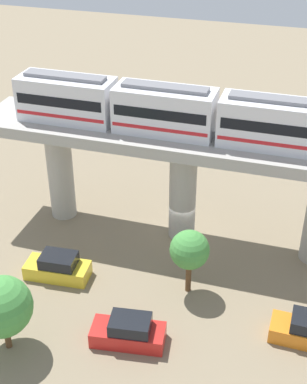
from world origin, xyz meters
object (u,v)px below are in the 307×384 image
object	(u,v)px
parked_car_yellow	(58,267)
tree_mid_lot	(190,250)
tree_near_viaduct	(2,307)
parked_car_red	(129,332)
train	(165,110)

from	to	relation	value
parked_car_yellow	tree_mid_lot	distance (m)	8.94
tree_near_viaduct	tree_mid_lot	xyz separation A→B (m)	(-7.57, 8.59, 0.19)
parked_car_red	tree_mid_lot	world-z (taller)	tree_mid_lot
train	tree_mid_lot	bearing A→B (deg)	29.79
train	parked_car_red	distance (m)	14.21
train	parked_car_yellow	bearing A→B (deg)	-36.82
train	tree_near_viaduct	world-z (taller)	train
parked_car_red	tree_near_viaduct	distance (m)	7.18
train	tree_near_viaduct	xyz separation A→B (m)	(13.34, -5.28, -6.63)
parked_car_yellow	parked_car_red	xyz separation A→B (m)	(4.06, 6.32, 0.00)
train	tree_near_viaduct	size ratio (longest dim) A/B	4.33
train	parked_car_yellow	size ratio (longest dim) A/B	4.74
parked_car_yellow	parked_car_red	distance (m)	7.52
parked_car_red	tree_near_viaduct	world-z (taller)	tree_near_viaduct
tree_mid_lot	parked_car_yellow	bearing A→B (deg)	-82.10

